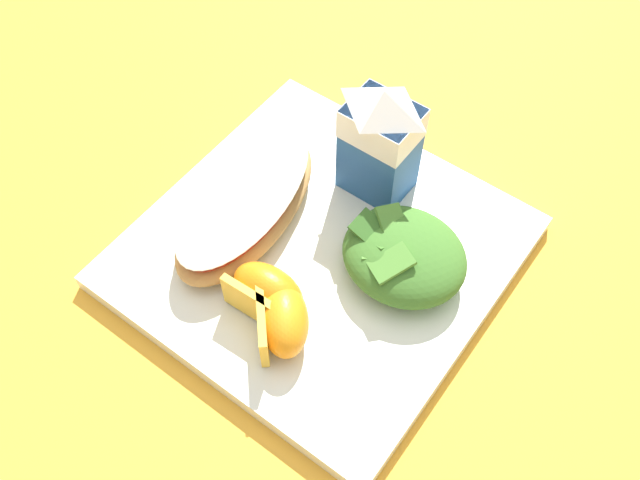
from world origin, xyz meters
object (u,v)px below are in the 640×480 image
cheesy_pizza_bread (246,203)px  orange_wedge_front (263,290)px  orange_wedge_middle (282,320)px  white_plate (320,252)px  milk_carton (380,137)px  green_salad_pile (404,255)px

cheesy_pizza_bread → orange_wedge_front: bearing=-41.1°
orange_wedge_middle → cheesy_pizza_bread: bearing=143.4°
white_plate → orange_wedge_front: size_ratio=4.55×
orange_wedge_middle → white_plate: bearing=106.7°
milk_carton → cheesy_pizza_bread: bearing=-125.4°
white_plate → green_salad_pile: green_salad_pile is taller
green_salad_pile → orange_wedge_front: green_salad_pile is taller
milk_carton → orange_wedge_middle: milk_carton is taller
white_plate → orange_wedge_front: 0.07m
green_salad_pile → milk_carton: 0.10m
white_plate → orange_wedge_middle: size_ratio=4.08×
milk_carton → orange_wedge_front: (-0.00, -0.15, -0.04)m
white_plate → green_salad_pile: 0.07m
milk_carton → orange_wedge_middle: size_ratio=1.60×
green_salad_pile → orange_wedge_front: 0.11m
green_salad_pile → white_plate: bearing=-161.7°
white_plate → milk_carton: 0.11m
cheesy_pizza_bread → green_salad_pile: (0.13, 0.03, 0.00)m
orange_wedge_front → cheesy_pizza_bread: bearing=138.9°
green_salad_pile → orange_wedge_middle: green_salad_pile is taller
white_plate → orange_wedge_front: orange_wedge_front is taller
green_salad_pile → orange_wedge_middle: size_ratio=1.46×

